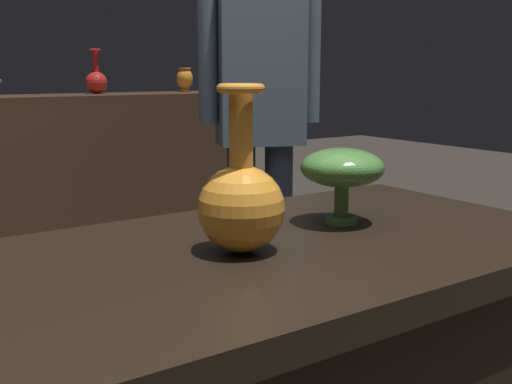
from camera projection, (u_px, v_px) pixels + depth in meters
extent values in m
cube|color=black|center=(270.00, 258.00, 1.11)|extent=(1.20, 0.64, 0.05)
cube|color=#422D1E|center=(1.00, 205.00, 2.94)|extent=(2.60, 0.40, 0.95)
sphere|color=orange|center=(241.00, 209.00, 1.05)|extent=(0.15, 0.15, 0.15)
cylinder|color=orange|center=(241.00, 131.00, 1.02)|extent=(0.04, 0.04, 0.14)
torus|color=orange|center=(241.00, 88.00, 1.01)|extent=(0.08, 0.08, 0.02)
cylinder|color=#477A38|center=(341.00, 219.00, 1.26)|extent=(0.07, 0.07, 0.01)
cylinder|color=#477A38|center=(341.00, 201.00, 1.25)|extent=(0.03, 0.03, 0.06)
ellipsoid|color=#477A38|center=(342.00, 167.00, 1.24)|extent=(0.17, 0.17, 0.08)
cylinder|color=orange|center=(185.00, 91.00, 3.48)|extent=(0.05, 0.05, 0.01)
ellipsoid|color=orange|center=(185.00, 79.00, 3.47)|extent=(0.09, 0.09, 0.12)
cylinder|color=orange|center=(184.00, 68.00, 3.46)|extent=(0.07, 0.07, 0.01)
sphere|color=red|center=(96.00, 83.00, 3.17)|extent=(0.11, 0.11, 0.11)
cylinder|color=red|center=(95.00, 62.00, 3.15)|extent=(0.03, 0.03, 0.12)
torus|color=red|center=(95.00, 50.00, 3.14)|extent=(0.06, 0.06, 0.01)
cylinder|color=#333847|center=(278.00, 246.00, 2.47)|extent=(0.11, 0.11, 0.83)
cylinder|color=#333847|center=(242.00, 249.00, 2.44)|extent=(0.11, 0.11, 0.83)
cube|color=slate|center=(260.00, 57.00, 2.31)|extent=(0.36, 0.29, 0.66)
cylinder|color=slate|center=(311.00, 49.00, 2.34)|extent=(0.07, 0.07, 0.56)
cylinder|color=slate|center=(207.00, 48.00, 2.26)|extent=(0.07, 0.07, 0.56)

